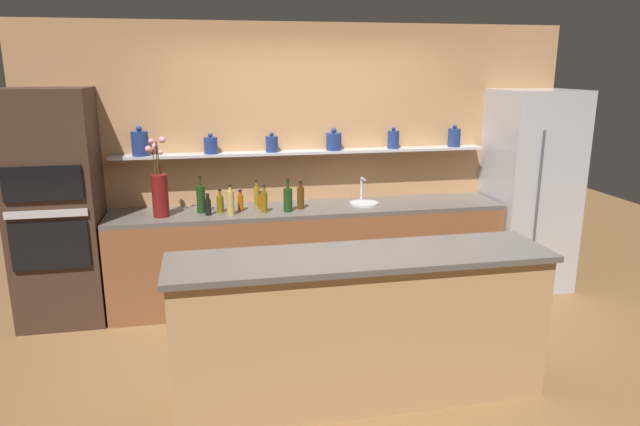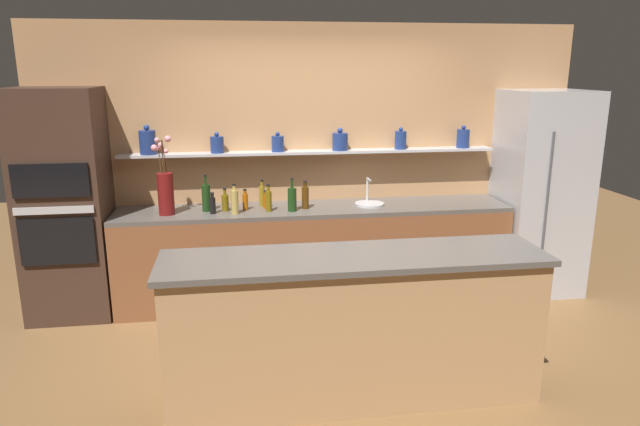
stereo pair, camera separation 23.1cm
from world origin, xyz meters
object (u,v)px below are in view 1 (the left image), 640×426
Objects in this scene: oven_tower at (56,209)px; bottle_spirit_3 at (230,202)px; bottle_sauce_6 at (261,202)px; bottle_wine_1 at (201,199)px; bottle_oil_9 at (220,203)px; flower_vase at (160,191)px; bottle_sauce_0 at (240,202)px; bottle_sauce_2 at (208,206)px; refrigerator at (530,190)px; bottle_wine_4 at (288,199)px; bottle_spirit_7 at (301,197)px; bottle_oil_5 at (257,196)px; sink_fixture at (364,202)px; bottle_oil_8 at (264,201)px.

oven_tower reaches higher than bottle_spirit_3.
bottle_sauce_6 is at bearing 0.70° from oven_tower.
bottle_wine_1 reaches higher than bottle_oil_9.
flower_vase is 3.30× the size of bottle_oil_9.
bottle_sauce_0 is 0.31m from bottle_sauce_2.
flower_vase is 0.62m from bottle_spirit_3.
bottle_wine_1 is 1.23× the size of bottle_spirit_3.
bottle_sauce_6 is (-2.70, 0.06, -0.00)m from refrigerator.
bottle_oil_9 is (-0.60, 0.09, -0.03)m from bottle_wine_4.
bottle_wine_1 is at bearing -177.49° from bottle_sauce_6.
bottle_wine_4 is 0.61m from bottle_oil_9.
bottle_wine_4 is at bearing -150.26° from bottle_spirit_7.
refrigerator is 7.24× the size of bottle_spirit_3.
flower_vase is at bearing -167.63° from bottle_oil_5.
bottle_wine_1 is at bearing -179.44° from sink_fixture.
bottle_wine_4 is 0.21m from bottle_oil_8.
sink_fixture is 1.53m from bottle_wine_1.
bottle_wine_4 is (0.52, 0.03, -0.00)m from bottle_spirit_3.
sink_fixture is 0.98m from bottle_sauce_6.
bottle_sauce_2 is at bearing -175.25° from sink_fixture.
bottle_spirit_7 is at bearing -2.46° from bottle_wine_1.
bottle_sauce_0 is (-1.17, -0.03, 0.06)m from sink_fixture.
refrigerator is at bearing -0.20° from bottle_oil_9.
bottle_spirit_3 is 1.29× the size of bottle_oil_9.
sink_fixture reaches higher than bottle_oil_9.
bottle_spirit_7 is 1.23× the size of bottle_oil_9.
bottle_spirit_7 is (0.36, -0.06, 0.04)m from bottle_sauce_6.
bottle_oil_5 is at bearing 22.22° from bottle_oil_9.
bottle_spirit_3 is at bearing -6.94° from flower_vase.
sink_fixture is (1.87, 0.09, -0.20)m from flower_vase.
oven_tower is 7.41× the size of bottle_spirit_3.
bottle_sauce_2 is at bearing -61.05° from bottle_wine_1.
refrigerator is 2.73m from bottle_oil_5.
refrigerator is 3.07m from bottle_oil_9.
bottle_spirit_3 reaches higher than bottle_sauce_0.
oven_tower is at bearing -179.74° from sink_fixture.
bottle_oil_5 reaches higher than bottle_oil_9.
bottle_sauce_0 is at bearing 17.58° from bottle_sauce_2.
bottle_spirit_3 is 0.37m from bottle_oil_5.
bottle_spirit_3 is at bearing -176.44° from bottle_wine_4.
bottle_wine_4 reaches higher than bottle_spirit_3.
refrigerator is 1.71m from sink_fixture.
refrigerator is at bearing 0.11° from bottle_spirit_7.
bottle_oil_5 is at bearing 138.85° from bottle_wine_4.
bottle_spirit_3 is at bearing -149.48° from bottle_sauce_6.
oven_tower is 10.42× the size of bottle_sauce_2.
refrigerator is 3.18m from bottle_sauce_2.
oven_tower is at bearing -176.23° from bottle_oil_5.
bottle_sauce_2 is 0.50m from bottle_sauce_6.
bottle_sauce_6 is 0.65× the size of bottle_spirit_7.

